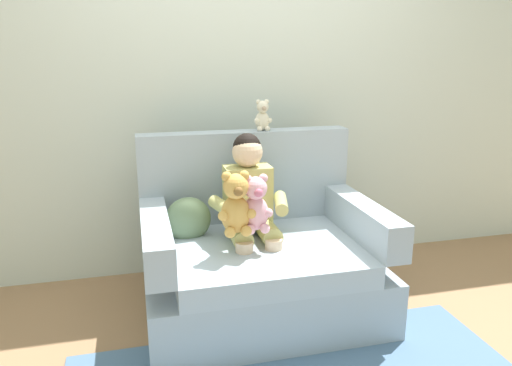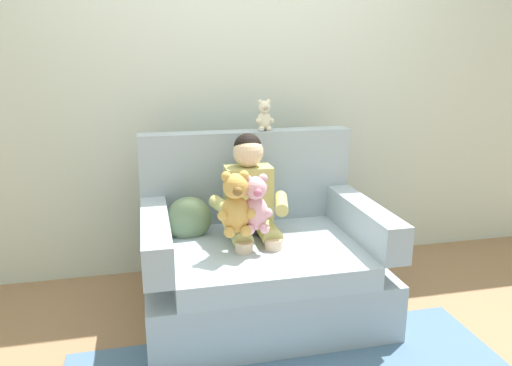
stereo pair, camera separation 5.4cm
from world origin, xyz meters
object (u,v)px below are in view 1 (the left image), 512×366
at_px(armchair, 259,260).
at_px(plush_pink, 256,205).
at_px(plush_cream_on_backrest, 263,116).
at_px(throw_pillow, 188,220).
at_px(plush_honey, 236,205).
at_px(seated_child, 250,201).

relative_size(armchair, plush_pink, 4.21).
xyz_separation_m(plush_cream_on_backrest, throw_pillow, (-0.49, -0.22, -0.54)).
relative_size(plush_cream_on_backrest, throw_pillow, 0.72).
bearing_deg(plush_honey, seated_child, 46.62).
xyz_separation_m(plush_honey, throw_pillow, (-0.21, 0.30, -0.16)).
xyz_separation_m(seated_child, plush_honey, (-0.12, -0.20, 0.05)).
xyz_separation_m(armchair, plush_honey, (-0.17, -0.17, 0.39)).
relative_size(armchair, plush_cream_on_backrest, 6.84).
xyz_separation_m(seated_child, plush_cream_on_backrest, (0.15, 0.32, 0.43)).
height_order(plush_honey, throw_pillow, plush_honey).
bearing_deg(plush_honey, throw_pillow, 113.53).
height_order(armchair, plush_cream_on_backrest, plush_cream_on_backrest).
xyz_separation_m(armchair, plush_cream_on_backrest, (0.11, 0.35, 0.77)).
bearing_deg(plush_honey, armchair, 33.83).
relative_size(plush_pink, plush_cream_on_backrest, 1.63).
bearing_deg(plush_pink, armchair, 64.18).
relative_size(seated_child, throw_pillow, 3.17).
distance_m(plush_cream_on_backrest, throw_pillow, 0.76).
height_order(plush_honey, plush_cream_on_backrest, plush_cream_on_backrest).
bearing_deg(armchair, plush_honey, -134.28).
distance_m(armchair, plush_honey, 0.46).
height_order(plush_pink, throw_pillow, plush_pink).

